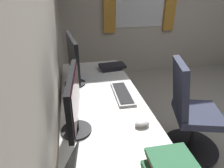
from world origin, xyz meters
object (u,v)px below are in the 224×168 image
(monitor_secondary, at_px, (74,100))
(office_chair, at_px, (190,114))
(mouse_main, at_px, (142,124))
(drawer_pedestal, at_px, (97,121))
(keyboard_main, at_px, (122,93))
(monitor_primary, at_px, (73,58))
(book_stack_near, at_px, (112,67))

(monitor_secondary, bearing_deg, office_chair, -71.84)
(monitor_secondary, relative_size, mouse_main, 4.93)
(drawer_pedestal, xyz_separation_m, keyboard_main, (-0.18, -0.21, 0.39))
(monitor_primary, relative_size, mouse_main, 5.36)
(keyboard_main, height_order, mouse_main, mouse_main)
(monitor_secondary, distance_m, mouse_main, 0.49)
(mouse_main, xyz_separation_m, book_stack_near, (1.05, -0.00, 0.01))
(drawer_pedestal, distance_m, keyboard_main, 0.48)
(keyboard_main, xyz_separation_m, office_chair, (-0.05, -0.68, -0.28))
(drawer_pedestal, bearing_deg, mouse_main, -159.27)
(drawer_pedestal, height_order, book_stack_near, book_stack_near)
(drawer_pedestal, distance_m, mouse_main, 0.78)
(drawer_pedestal, bearing_deg, book_stack_near, -29.37)
(monitor_primary, distance_m, mouse_main, 0.89)
(mouse_main, height_order, office_chair, office_chair)
(keyboard_main, distance_m, book_stack_near, 0.60)
(mouse_main, height_order, book_stack_near, book_stack_near)
(keyboard_main, bearing_deg, monitor_secondary, 134.58)
(monitor_primary, height_order, office_chair, monitor_primary)
(monitor_primary, relative_size, monitor_secondary, 1.09)
(keyboard_main, relative_size, office_chair, 0.44)
(monitor_primary, bearing_deg, drawer_pedestal, -122.83)
(keyboard_main, relative_size, mouse_main, 4.07)
(office_chair, bearing_deg, mouse_main, 121.32)
(monitor_primary, distance_m, book_stack_near, 0.57)
(drawer_pedestal, xyz_separation_m, monitor_primary, (0.12, 0.18, 0.65))
(drawer_pedestal, bearing_deg, monitor_secondary, 160.99)
(keyboard_main, bearing_deg, book_stack_near, -2.31)
(monitor_secondary, height_order, keyboard_main, monitor_secondary)
(mouse_main, relative_size, book_stack_near, 0.35)
(drawer_pedestal, relative_size, monitor_secondary, 1.35)
(office_chair, bearing_deg, monitor_secondary, 108.16)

